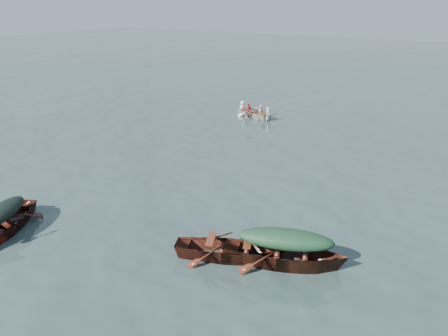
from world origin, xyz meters
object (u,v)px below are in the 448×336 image
(open_wooden_boat, at_px, (229,258))
(rowed_boat, at_px, (255,118))
(dark_covered_boat, at_px, (6,232))
(green_tarp_boat, at_px, (284,265))

(open_wooden_boat, bearing_deg, rowed_boat, 1.91)
(rowed_boat, bearing_deg, dark_covered_boat, -168.95)
(green_tarp_boat, relative_size, rowed_boat, 1.26)
(rowed_boat, bearing_deg, green_tarp_boat, -137.71)
(dark_covered_boat, bearing_deg, green_tarp_boat, -6.72)
(green_tarp_boat, height_order, rowed_boat, green_tarp_boat)
(dark_covered_boat, relative_size, green_tarp_boat, 0.85)
(dark_covered_boat, distance_m, rowed_boat, 16.00)
(green_tarp_boat, bearing_deg, rowed_boat, 11.26)
(green_tarp_boat, bearing_deg, open_wooden_boat, 90.00)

